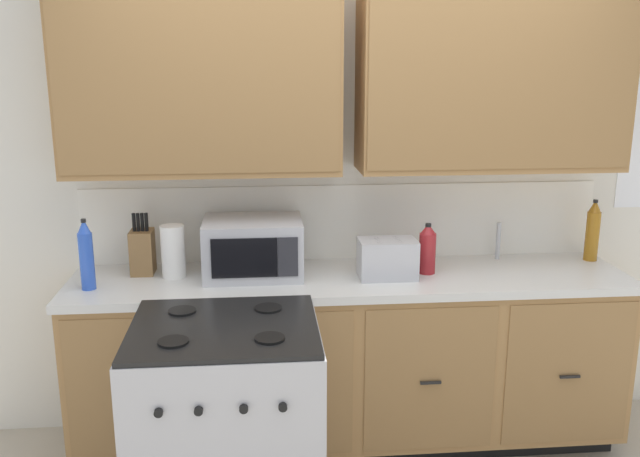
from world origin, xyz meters
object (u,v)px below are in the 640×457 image
knife_block (142,251)px  bottle_blue (86,255)px  toaster (387,258)px  microwave (253,247)px  paper_towel_roll (173,251)px  stove_range (228,431)px  bottle_red (427,249)px  bottle_amber (593,231)px

knife_block → bottle_blue: bearing=-134.4°
bottle_blue → toaster: bearing=1.9°
microwave → knife_block: bearing=172.3°
paper_towel_roll → bottle_blue: 0.40m
microwave → toaster: size_ratio=1.71×
stove_range → knife_block: bearing=119.7°
knife_block → bottle_red: size_ratio=1.22×
paper_towel_roll → toaster: bearing=-5.5°
bottle_red → toaster: bearing=-166.6°
stove_range → microwave: microwave is taller
knife_block → toaster: bearing=-8.2°
stove_range → bottle_blue: bottle_blue is taller
stove_range → bottle_blue: (-0.65, 0.54, 0.62)m
stove_range → bottle_amber: 2.15m
stove_range → bottle_red: (0.98, 0.63, 0.58)m
stove_range → paper_towel_roll: size_ratio=3.65×
microwave → bottle_amber: bearing=2.9°
bottle_red → paper_towel_roll: bearing=177.7°
paper_towel_roll → stove_range: bearing=-68.3°
toaster → knife_block: size_ratio=0.90×
paper_towel_roll → bottle_red: (1.25, -0.05, -0.01)m
toaster → knife_block: bearing=171.8°
bottle_blue → bottle_red: bottle_blue is taller
stove_range → microwave: 0.92m
bottle_blue → bottle_amber: bottle_blue is taller
paper_towel_roll → bottle_red: paper_towel_roll is taller
stove_range → bottle_amber: size_ratio=2.90×
paper_towel_roll → bottle_blue: bearing=-158.7°
knife_block → stove_range: bearing=-60.3°
knife_block → bottle_amber: (2.34, 0.02, 0.04)m
bottle_blue → bottle_red: 1.63m
microwave → paper_towel_roll: (-0.39, -0.00, -0.01)m
bottle_amber → bottle_red: (-0.92, -0.14, -0.04)m
bottle_red → knife_block: bearing=175.0°
toaster → bottle_blue: (-1.42, -0.05, 0.07)m
bottle_amber → microwave: bearing=-177.1°
microwave → bottle_red: (0.86, -0.05, -0.02)m
stove_range → bottle_amber: bottle_amber is taller
stove_range → paper_towel_roll: 0.94m
bottle_blue → paper_towel_roll: bearing=21.3°
bottle_blue → bottle_amber: (2.55, 0.24, -0.00)m
microwave → knife_block: size_ratio=1.55×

